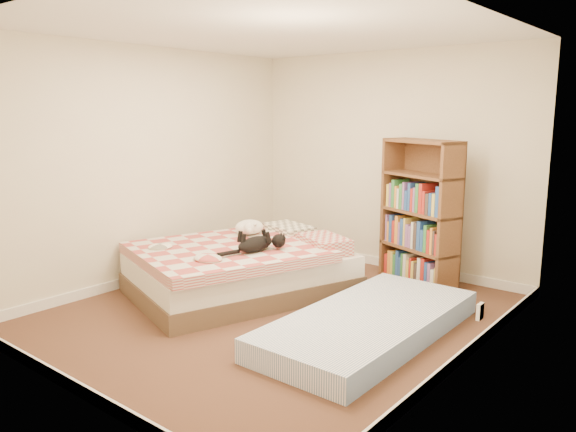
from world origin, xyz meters
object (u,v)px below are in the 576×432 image
Objects in this scene: bed at (244,268)px; floor_mattress at (369,324)px; black_cat at (258,243)px; bookshelf at (420,232)px; white_dog at (249,227)px.

floor_mattress is (1.59, -0.18, -0.16)m from bed.
floor_mattress is 2.95× the size of black_cat.
bed is 3.33× the size of black_cat.
white_dog is at bearing -123.95° from bookshelf.
bookshelf is (1.25, 1.41, 0.31)m from bed.
black_cat is at bearing -40.44° from white_dog.
bookshelf is 0.71× the size of floor_mattress.
bed is at bearing -167.39° from black_cat.
black_cat reaches higher than white_dog.
floor_mattress is at bearing 12.68° from bed.
bookshelf is 1.79m from black_cat.
bookshelf reaches higher than black_cat.
bed is 1.91m from bookshelf.
bookshelf is 4.63× the size of white_dog.
bed is 1.59× the size of bookshelf.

